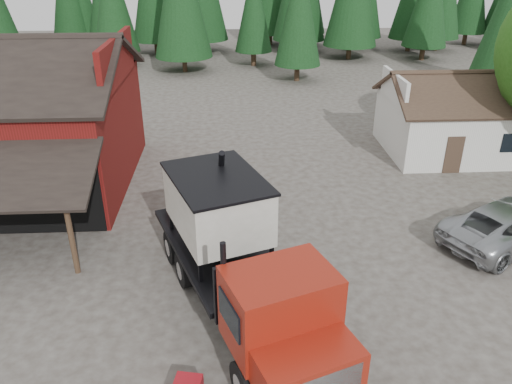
{
  "coord_description": "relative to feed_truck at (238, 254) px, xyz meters",
  "views": [
    {
      "loc": [
        0.05,
        -13.17,
        10.69
      ],
      "look_at": [
        1.03,
        4.67,
        1.8
      ],
      "focal_mm": 35.0,
      "sensor_mm": 36.0,
      "label": 1
    }
  ],
  "objects": [
    {
      "name": "ground",
      "position": [
        -0.21,
        0.32,
        -2.19
      ],
      "size": [
        120.0,
        120.0,
        0.0
      ],
      "primitive_type": "plane",
      "color": "#3F3931",
      "rests_on": "ground"
    },
    {
      "name": "farmhouse",
      "position": [
        12.79,
        13.32,
        -0.52
      ],
      "size": [
        8.6,
        6.42,
        4.65
      ],
      "color": "silver",
      "rests_on": "ground"
    },
    {
      "name": "conifer_backdrop",
      "position": [
        -0.21,
        42.32,
        -2.19
      ],
      "size": [
        76.0,
        16.0,
        16.0
      ],
      "primitive_type": null,
      "color": "black",
      "rests_on": "ground"
    },
    {
      "name": "near_pine_b",
      "position": [
        5.79,
        30.32,
        3.7
      ],
      "size": [
        3.96,
        3.96,
        10.4
      ],
      "color": "#382619",
      "rests_on": "ground"
    },
    {
      "name": "feed_truck",
      "position": [
        0.0,
        0.0,
        0.0
      ],
      "size": [
        6.2,
        10.69,
        4.68
      ],
      "rotation": [
        0.0,
        0.0,
        0.36
      ],
      "color": "black",
      "rests_on": "ground"
    },
    {
      "name": "silver_car",
      "position": [
        10.64,
        3.58,
        -1.38
      ],
      "size": [
        6.42,
        5.17,
        1.62
      ],
      "primitive_type": "imported",
      "rotation": [
        0.0,
        0.0,
        2.07
      ],
      "color": "#A4A7AB",
      "rests_on": "ground"
    }
  ]
}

